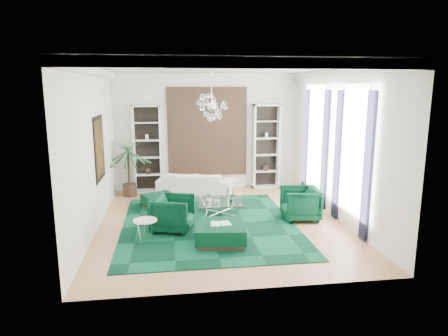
{
  "coord_description": "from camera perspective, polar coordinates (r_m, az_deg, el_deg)",
  "views": [
    {
      "loc": [
        -1.25,
        -9.56,
        3.33
      ],
      "look_at": [
        0.14,
        0.5,
        1.28
      ],
      "focal_mm": 32.0,
      "sensor_mm": 36.0,
      "label": 1
    }
  ],
  "objects": [
    {
      "name": "wall_front",
      "position": [
        6.34,
        3.71,
        -1.64
      ],
      "size": [
        6.0,
        0.02,
        3.8
      ],
      "primitive_type": "cube",
      "color": "white",
      "rests_on": "ground"
    },
    {
      "name": "shelving_right",
      "position": [
        13.4,
        6.03,
        3.07
      ],
      "size": [
        0.9,
        0.38,
        2.8
      ],
      "primitive_type": null,
      "color": "white",
      "rests_on": "floor"
    },
    {
      "name": "ottoman_side",
      "position": [
        11.41,
        -9.17,
        -4.73
      ],
      "size": [
        1.11,
        1.11,
        0.37
      ],
      "primitive_type": "cube",
      "rotation": [
        0.0,
        0.0,
        0.43
      ],
      "color": "black",
      "rests_on": "floor"
    },
    {
      "name": "wall_right",
      "position": [
        10.56,
        16.02,
        3.19
      ],
      "size": [
        0.02,
        7.0,
        3.8
      ],
      "primitive_type": "cube",
      "color": "white",
      "rests_on": "ground"
    },
    {
      "name": "armchair_right",
      "position": [
        10.42,
        10.82,
        -5.02
      ],
      "size": [
        0.98,
        0.96,
        0.84
      ],
      "primitive_type": "imported",
      "rotation": [
        0.0,
        0.0,
        -1.65
      ],
      "color": "black",
      "rests_on": "floor"
    },
    {
      "name": "ceiling",
      "position": [
        9.65,
        -0.44,
        14.27
      ],
      "size": [
        6.0,
        7.0,
        0.02
      ],
      "primitive_type": "cube",
      "color": "white",
      "rests_on": "ground"
    },
    {
      "name": "rug",
      "position": [
        9.99,
        -2.18,
        -8.0
      ],
      "size": [
        4.2,
        5.0,
        0.02
      ],
      "primitive_type": "cube",
      "color": "black",
      "rests_on": "floor"
    },
    {
      "name": "curtain_near_b",
      "position": [
        10.47,
        15.93,
        1.74
      ],
      "size": [
        0.07,
        0.3,
        3.25
      ],
      "primitive_type": "cube",
      "color": "black",
      "rests_on": "floor"
    },
    {
      "name": "sofa",
      "position": [
        12.75,
        -4.18,
        -2.17
      ],
      "size": [
        2.49,
        1.48,
        0.68
      ],
      "primitive_type": "imported",
      "rotation": [
        0.0,
        0.0,
        2.88
      ],
      "color": "white",
      "rests_on": "floor"
    },
    {
      "name": "tapestry",
      "position": [
        13.16,
        -2.39,
        5.17
      ],
      "size": [
        2.5,
        0.06,
        2.8
      ],
      "primitive_type": "cube",
      "color": "black",
      "rests_on": "wall_back"
    },
    {
      "name": "crown_molding",
      "position": [
        9.65,
        -0.44,
        13.62
      ],
      "size": [
        6.0,
        7.0,
        0.18
      ],
      "primitive_type": null,
      "color": "white",
      "rests_on": "ceiling"
    },
    {
      "name": "book",
      "position": [
        8.73,
        -0.51,
        -7.91
      ],
      "size": [
        0.44,
        0.29,
        0.03
      ],
      "primitive_type": "cube",
      "color": "white",
      "rests_on": "ottoman_front"
    },
    {
      "name": "painting",
      "position": [
        10.41,
        -17.33,
        2.72
      ],
      "size": [
        0.04,
        1.3,
        1.6
      ],
      "primitive_type": "cube",
      "color": "black",
      "rests_on": "wall_left"
    },
    {
      "name": "curtain_far_b",
      "position": [
        12.68,
        11.59,
        3.57
      ],
      "size": [
        0.07,
        0.3,
        3.25
      ],
      "primitive_type": "cube",
      "color": "black",
      "rests_on": "floor"
    },
    {
      "name": "side_table",
      "position": [
        9.0,
        -11.14,
        -8.83
      ],
      "size": [
        0.67,
        0.67,
        0.5
      ],
      "primitive_type": "cylinder",
      "rotation": [
        0.0,
        0.0,
        -0.39
      ],
      "color": "white",
      "rests_on": "floor"
    },
    {
      "name": "armchair_left",
      "position": [
        9.54,
        -7.3,
        -6.45
      ],
      "size": [
        1.12,
        1.11,
        0.84
      ],
      "primitive_type": "imported",
      "rotation": [
        0.0,
        0.0,
        1.3
      ],
      "color": "black",
      "rests_on": "floor"
    },
    {
      "name": "ottoman_front",
      "position": [
        8.81,
        -0.5,
        -9.31
      ],
      "size": [
        1.17,
        1.17,
        0.43
      ],
      "primitive_type": "cube",
      "rotation": [
        0.0,
        0.0,
        -0.11
      ],
      "color": "black",
      "rests_on": "floor"
    },
    {
      "name": "wall_back",
      "position": [
        13.21,
        -2.41,
        5.19
      ],
      "size": [
        6.0,
        0.02,
        3.8
      ],
      "primitive_type": "cube",
      "color": "white",
      "rests_on": "ground"
    },
    {
      "name": "curtain_near_a",
      "position": [
        9.09,
        19.85,
        0.08
      ],
      "size": [
        0.07,
        0.3,
        3.25
      ],
      "primitive_type": "cube",
      "color": "black",
      "rests_on": "floor"
    },
    {
      "name": "wall_left",
      "position": [
        9.82,
        -18.13,
        2.48
      ],
      "size": [
        0.02,
        7.0,
        3.8
      ],
      "primitive_type": "cube",
      "color": "white",
      "rests_on": "ground"
    },
    {
      "name": "shelving_left",
      "position": [
        13.03,
        -10.89,
        2.69
      ],
      "size": [
        0.9,
        0.38,
        2.8
      ],
      "primitive_type": null,
      "color": "white",
      "rests_on": "floor"
    },
    {
      "name": "window_far",
      "position": [
        11.93,
        13.04,
        4.24
      ],
      "size": [
        0.03,
        1.1,
        2.9
      ],
      "primitive_type": "cube",
      "color": "white",
      "rests_on": "wall_right"
    },
    {
      "name": "window_near",
      "position": [
        9.75,
        18.03,
        2.42
      ],
      "size": [
        0.03,
        1.1,
        2.9
      ],
      "primitive_type": "cube",
      "color": "white",
      "rests_on": "wall_right"
    },
    {
      "name": "floor",
      "position": [
        10.2,
        -0.41,
        -7.69
      ],
      "size": [
        6.0,
        7.0,
        0.02
      ],
      "primitive_type": "cube",
      "color": "tan",
      "rests_on": "ground"
    },
    {
      "name": "palm",
      "position": [
        12.63,
        -13.52,
        1.24
      ],
      "size": [
        1.75,
        1.75,
        2.34
      ],
      "primitive_type": null,
      "rotation": [
        0.0,
        0.0,
        0.23
      ],
      "color": "#1C5428",
      "rests_on": "floor"
    },
    {
      "name": "table_plant",
      "position": [
        10.32,
        1.12,
        -4.35
      ],
      "size": [
        0.16,
        0.14,
        0.26
      ],
      "primitive_type": "imported",
      "rotation": [
        0.0,
        0.0,
        -0.21
      ],
      "color": "#1C5428",
      "rests_on": "coffee_table"
    },
    {
      "name": "ceiling_medallion",
      "position": [
        9.95,
        -0.67,
        13.95
      ],
      "size": [
        0.9,
        0.9,
        0.05
      ],
      "primitive_type": "cylinder",
      "color": "white",
      "rests_on": "ceiling"
    },
    {
      "name": "curtain_far_a",
      "position": [
        11.23,
        14.22,
        2.46
      ],
      "size": [
        0.07,
        0.3,
        3.25
      ],
      "primitive_type": "cube",
      "color": "black",
      "rests_on": "floor"
    },
    {
      "name": "chandelier",
      "position": [
        10.09,
        -1.8,
        8.69
      ],
      "size": [
        0.98,
        0.98,
        0.79
      ],
      "primitive_type": null,
      "rotation": [
        0.0,
        0.0,
        0.13
      ],
      "color": "white",
      "rests_on": "ceiling"
    },
    {
      "name": "coffee_table",
      "position": [
        10.6,
        -0.64,
        -5.76
      ],
      "size": [
        1.16,
        1.16,
        0.4
      ],
      "primitive_type": null,
      "rotation": [
        0.0,
        0.0,
        0.0
      ],
      "color": "white",
      "rests_on": "floor"
    }
  ]
}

